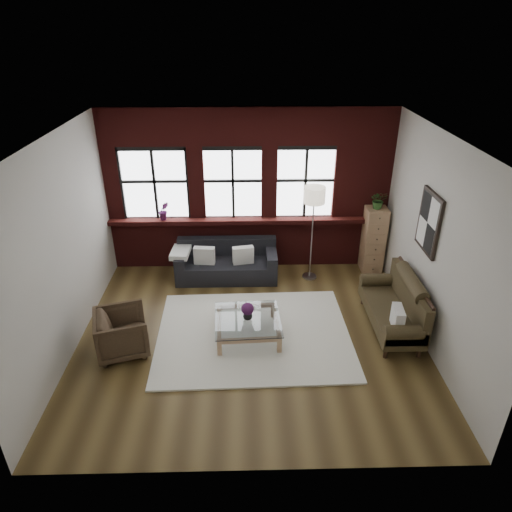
{
  "coord_description": "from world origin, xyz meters",
  "views": [
    {
      "loc": [
        -0.06,
        -5.98,
        4.61
      ],
      "look_at": [
        0.1,
        0.6,
        1.15
      ],
      "focal_mm": 32.0,
      "sensor_mm": 36.0,
      "label": 1
    }
  ],
  "objects_px": {
    "floor_lamp": "(312,231)",
    "drawer_chest": "(373,240)",
    "vase": "(248,315)",
    "armchair": "(122,333)",
    "coffee_table": "(248,328)",
    "dark_sofa": "(227,261)",
    "vintage_settee": "(392,305)"
  },
  "relations": [
    {
      "from": "vintage_settee",
      "to": "coffee_table",
      "type": "height_order",
      "value": "vintage_settee"
    },
    {
      "from": "vintage_settee",
      "to": "floor_lamp",
      "type": "height_order",
      "value": "floor_lamp"
    },
    {
      "from": "dark_sofa",
      "to": "drawer_chest",
      "type": "height_order",
      "value": "drawer_chest"
    },
    {
      "from": "vase",
      "to": "coffee_table",
      "type": "bearing_deg",
      "value": 141.34
    },
    {
      "from": "coffee_table",
      "to": "vase",
      "type": "relative_size",
      "value": 6.66
    },
    {
      "from": "dark_sofa",
      "to": "coffee_table",
      "type": "bearing_deg",
      "value": -78.28
    },
    {
      "from": "vase",
      "to": "drawer_chest",
      "type": "bearing_deg",
      "value": 40.71
    },
    {
      "from": "armchair",
      "to": "dark_sofa",
      "type": "bearing_deg",
      "value": -50.93
    },
    {
      "from": "vintage_settee",
      "to": "floor_lamp",
      "type": "bearing_deg",
      "value": 122.84
    },
    {
      "from": "armchair",
      "to": "floor_lamp",
      "type": "xyz_separation_m",
      "value": [
        3.16,
        2.2,
        0.67
      ]
    },
    {
      "from": "coffee_table",
      "to": "vase",
      "type": "xyz_separation_m",
      "value": [
        0.0,
        -0.0,
        0.25
      ]
    },
    {
      "from": "armchair",
      "to": "vase",
      "type": "xyz_separation_m",
      "value": [
        1.92,
        0.32,
        0.07
      ]
    },
    {
      "from": "dark_sofa",
      "to": "drawer_chest",
      "type": "xyz_separation_m",
      "value": [
        2.93,
        0.27,
        0.31
      ]
    },
    {
      "from": "floor_lamp",
      "to": "drawer_chest",
      "type": "bearing_deg",
      "value": 13.4
    },
    {
      "from": "vintage_settee",
      "to": "armchair",
      "type": "relative_size",
      "value": 2.25
    },
    {
      "from": "armchair",
      "to": "coffee_table",
      "type": "height_order",
      "value": "armchair"
    },
    {
      "from": "floor_lamp",
      "to": "dark_sofa",
      "type": "bearing_deg",
      "value": 178.64
    },
    {
      "from": "vase",
      "to": "floor_lamp",
      "type": "height_order",
      "value": "floor_lamp"
    },
    {
      "from": "drawer_chest",
      "to": "floor_lamp",
      "type": "xyz_separation_m",
      "value": [
        -1.29,
        -0.31,
        0.35
      ]
    },
    {
      "from": "dark_sofa",
      "to": "coffee_table",
      "type": "relative_size",
      "value": 1.89
    },
    {
      "from": "armchair",
      "to": "floor_lamp",
      "type": "height_order",
      "value": "floor_lamp"
    },
    {
      "from": "coffee_table",
      "to": "vintage_settee",
      "type": "bearing_deg",
      "value": 4.08
    },
    {
      "from": "armchair",
      "to": "vase",
      "type": "bearing_deg",
      "value": -97.2
    },
    {
      "from": "armchair",
      "to": "coffee_table",
      "type": "xyz_separation_m",
      "value": [
        1.92,
        0.32,
        -0.18
      ]
    },
    {
      "from": "dark_sofa",
      "to": "vase",
      "type": "bearing_deg",
      "value": -78.28
    },
    {
      "from": "drawer_chest",
      "to": "floor_lamp",
      "type": "height_order",
      "value": "floor_lamp"
    },
    {
      "from": "armchair",
      "to": "drawer_chest",
      "type": "relative_size",
      "value": 0.57
    },
    {
      "from": "vintage_settee",
      "to": "vase",
      "type": "height_order",
      "value": "vintage_settee"
    },
    {
      "from": "armchair",
      "to": "coffee_table",
      "type": "distance_m",
      "value": 1.95
    },
    {
      "from": "vase",
      "to": "drawer_chest",
      "type": "distance_m",
      "value": 3.35
    },
    {
      "from": "dark_sofa",
      "to": "armchair",
      "type": "relative_size",
      "value": 2.56
    },
    {
      "from": "floor_lamp",
      "to": "vase",
      "type": "bearing_deg",
      "value": -123.61
    }
  ]
}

